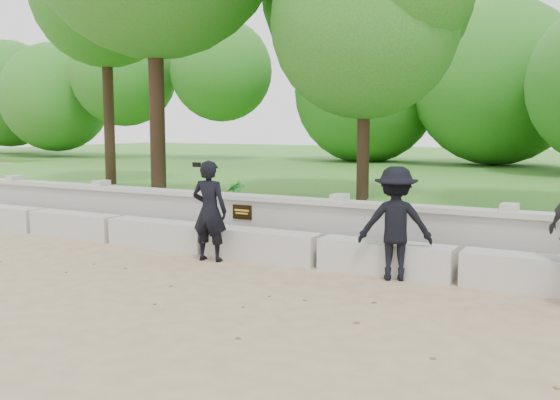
{
  "coord_description": "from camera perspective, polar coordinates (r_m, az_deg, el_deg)",
  "views": [
    {
      "loc": [
        5.79,
        -6.26,
        2.06
      ],
      "look_at": [
        1.5,
        1.58,
        0.98
      ],
      "focal_mm": 40.0,
      "sensor_mm": 36.0,
      "label": 1
    }
  ],
  "objects": [
    {
      "name": "concrete_bench",
      "position": [
        10.17,
        -6.58,
        -3.58
      ],
      "size": [
        11.9,
        0.45,
        0.45
      ],
      "color": "#B6B3AC",
      "rests_on": "ground"
    },
    {
      "name": "lawn",
      "position": [
        21.16,
        12.69,
        1.43
      ],
      "size": [
        40.0,
        22.0,
        0.25
      ],
      "primitive_type": "cube",
      "color": "#2D6318",
      "rests_on": "ground"
    },
    {
      "name": "visitor_mid",
      "position": [
        8.44,
        10.51,
        -2.12
      ],
      "size": [
        1.12,
        0.87,
        1.52
      ],
      "color": "black",
      "rests_on": "ground"
    },
    {
      "name": "shrub_a",
      "position": [
        13.46,
        -3.89,
        0.45
      ],
      "size": [
        0.39,
        0.32,
        0.62
      ],
      "primitive_type": "imported",
      "rotation": [
        0.0,
        0.0,
        0.35
      ],
      "color": "#27752A",
      "rests_on": "lawn"
    },
    {
      "name": "ground",
      "position": [
        8.77,
        -13.79,
        -6.92
      ],
      "size": [
        80.0,
        80.0,
        0.0
      ],
      "primitive_type": "plane",
      "color": "tan",
      "rests_on": "ground"
    },
    {
      "name": "shrub_d",
      "position": [
        12.58,
        -4.22,
        0.1
      ],
      "size": [
        0.38,
        0.42,
        0.67
      ],
      "primitive_type": "imported",
      "rotation": [
        0.0,
        0.0,
        4.84
      ],
      "color": "#27752A",
      "rests_on": "lawn"
    },
    {
      "name": "parapet_wall",
      "position": [
        10.7,
        -4.44,
        -1.74
      ],
      "size": [
        12.5,
        0.35,
        0.9
      ],
      "color": "#ABA8A2",
      "rests_on": "ground"
    },
    {
      "name": "man_main",
      "position": [
        9.5,
        -6.47,
        -0.99
      ],
      "size": [
        0.61,
        0.55,
        1.54
      ],
      "color": "black",
      "rests_on": "ground"
    },
    {
      "name": "shrub_b",
      "position": [
        12.02,
        -7.92,
        -0.63
      ],
      "size": [
        0.33,
        0.35,
        0.51
      ],
      "primitive_type": "imported",
      "rotation": [
        0.0,
        0.0,
        2.02
      ],
      "color": "#27752A",
      "rests_on": "lawn"
    },
    {
      "name": "tree_near_right",
      "position": [
        11.47,
        7.73,
        16.84
      ],
      "size": [
        3.32,
        3.32,
        5.48
      ],
      "color": "#382619",
      "rests_on": "lawn"
    }
  ]
}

